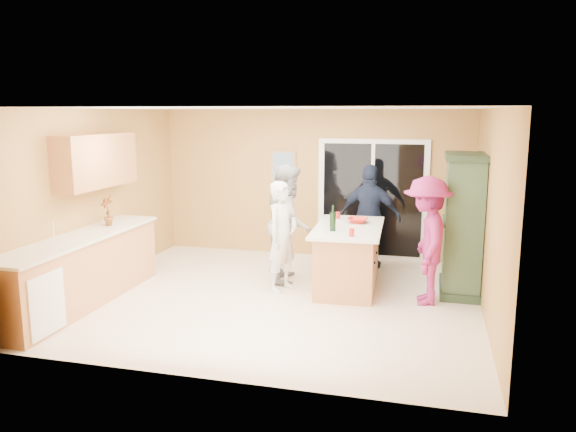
% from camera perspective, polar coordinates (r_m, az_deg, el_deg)
% --- Properties ---
extents(floor, '(5.50, 5.50, 0.00)m').
position_cam_1_polar(floor, '(7.91, -1.25, -8.29)').
color(floor, white).
rests_on(floor, ground).
extents(ceiling, '(5.50, 5.00, 0.10)m').
position_cam_1_polar(ceiling, '(7.49, -1.33, 10.89)').
color(ceiling, white).
rests_on(ceiling, wall_back).
extents(wall_back, '(5.50, 0.10, 2.60)m').
position_cam_1_polar(wall_back, '(10.00, 2.60, 3.32)').
color(wall_back, tan).
rests_on(wall_back, ground).
extents(wall_front, '(5.50, 0.10, 2.60)m').
position_cam_1_polar(wall_front, '(5.28, -8.65, -3.32)').
color(wall_front, tan).
rests_on(wall_front, ground).
extents(wall_left, '(0.10, 5.00, 2.60)m').
position_cam_1_polar(wall_left, '(8.74, -18.92, 1.72)').
color(wall_left, tan).
rests_on(wall_left, ground).
extents(wall_right, '(0.10, 5.00, 2.60)m').
position_cam_1_polar(wall_right, '(7.35, 19.82, 0.09)').
color(wall_right, tan).
rests_on(wall_right, ground).
extents(left_cabinet_run, '(0.65, 3.05, 1.24)m').
position_cam_1_polar(left_cabinet_run, '(7.90, -20.89, -5.53)').
color(left_cabinet_run, '#C6814D').
rests_on(left_cabinet_run, floor).
extents(upper_cabinets, '(0.35, 1.60, 0.75)m').
position_cam_1_polar(upper_cabinets, '(8.41, -18.90, 5.34)').
color(upper_cabinets, '#C6814D').
rests_on(upper_cabinets, wall_left).
extents(sliding_door, '(1.90, 0.07, 2.10)m').
position_cam_1_polar(sliding_door, '(9.84, 8.54, 1.63)').
color(sliding_door, white).
rests_on(sliding_door, floor).
extents(framed_picture, '(0.46, 0.04, 0.56)m').
position_cam_1_polar(framed_picture, '(10.07, -0.49, 5.10)').
color(framed_picture, '#A38351').
rests_on(framed_picture, wall_back).
extents(kitchen_island, '(1.03, 1.80, 0.92)m').
position_cam_1_polar(kitchen_island, '(8.27, 6.10, -4.39)').
color(kitchen_island, '#C6814D').
rests_on(kitchen_island, floor).
extents(green_hutch, '(0.57, 1.08, 1.99)m').
position_cam_1_polar(green_hutch, '(8.28, 17.33, -0.98)').
color(green_hutch, '#203424').
rests_on(green_hutch, floor).
extents(woman_white, '(0.57, 0.68, 1.59)m').
position_cam_1_polar(woman_white, '(8.04, -0.57, -2.10)').
color(woman_white, silver).
rests_on(woman_white, floor).
extents(woman_grey, '(0.80, 0.96, 1.79)m').
position_cam_1_polar(woman_grey, '(8.54, 0.11, -0.68)').
color(woman_grey, '#A8A8AB').
rests_on(woman_grey, floor).
extents(woman_navy, '(1.06, 0.55, 1.73)m').
position_cam_1_polar(woman_navy, '(9.24, 8.32, -0.13)').
color(woman_navy, '#1B263B').
rests_on(woman_navy, floor).
extents(woman_magenta, '(0.71, 1.16, 1.73)m').
position_cam_1_polar(woman_magenta, '(7.72, 13.90, -2.43)').
color(woman_magenta, '#96205E').
rests_on(woman_magenta, floor).
extents(serving_bowl, '(0.31, 0.31, 0.07)m').
position_cam_1_polar(serving_bowl, '(8.43, 7.11, -0.44)').
color(serving_bowl, red).
rests_on(serving_bowl, kitchen_island).
extents(tulip_vase, '(0.27, 0.23, 0.43)m').
position_cam_1_polar(tulip_vase, '(8.45, -17.85, 0.51)').
color(tulip_vase, red).
rests_on(tulip_vase, left_cabinet_run).
extents(tumbler_near, '(0.10, 0.10, 0.11)m').
position_cam_1_polar(tumbler_near, '(8.67, 5.06, 0.03)').
color(tumbler_near, red).
rests_on(tumbler_near, kitchen_island).
extents(tumbler_far, '(0.07, 0.07, 0.10)m').
position_cam_1_polar(tumbler_far, '(7.50, 6.47, -1.68)').
color(tumbler_far, red).
rests_on(tumbler_far, kitchen_island).
extents(wine_bottle, '(0.08, 0.08, 0.36)m').
position_cam_1_polar(wine_bottle, '(7.80, 4.58, -0.51)').
color(wine_bottle, black).
rests_on(wine_bottle, kitchen_island).
extents(white_plate, '(0.23, 0.23, 0.01)m').
position_cam_1_polar(white_plate, '(8.66, 5.00, -0.30)').
color(white_plate, silver).
rests_on(white_plate, kitchen_island).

